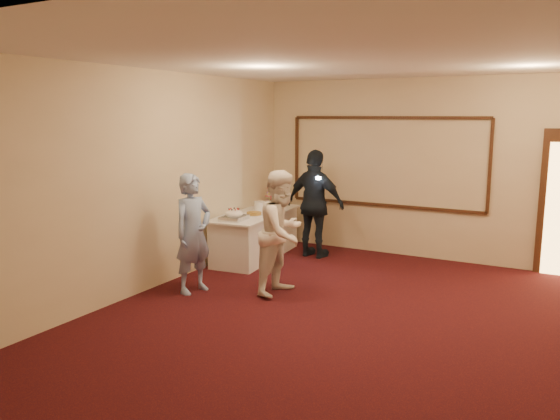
# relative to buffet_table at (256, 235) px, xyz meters

# --- Properties ---
(floor) EXTENTS (7.00, 7.00, 0.00)m
(floor) POSITION_rel_buffet_table_xyz_m (2.60, -2.14, -0.39)
(floor) COLOR black
(floor) RESTS_ON ground
(room_walls) EXTENTS (6.04, 7.04, 3.02)m
(room_walls) POSITION_rel_buffet_table_xyz_m (2.60, -2.14, 1.64)
(room_walls) COLOR beige
(room_walls) RESTS_ON floor
(wall_molding) EXTENTS (3.45, 0.04, 1.55)m
(wall_molding) POSITION_rel_buffet_table_xyz_m (1.80, 1.33, 1.21)
(wall_molding) COLOR black
(wall_molding) RESTS_ON room_walls
(buffet_table) EXTENTS (1.01, 2.16, 0.77)m
(buffet_table) POSITION_rel_buffet_table_xyz_m (0.00, 0.00, 0.00)
(buffet_table) COLOR silver
(buffet_table) RESTS_ON floor
(pavlova_tray) EXTENTS (0.38, 0.50, 0.17)m
(pavlova_tray) POSITION_rel_buffet_table_xyz_m (0.04, -0.72, 0.46)
(pavlova_tray) COLOR silver
(pavlova_tray) RESTS_ON buffet_table
(cupcake_stand) EXTENTS (0.28, 0.28, 0.40)m
(cupcake_stand) POSITION_rel_buffet_table_xyz_m (-0.21, 0.90, 0.53)
(cupcake_stand) COLOR #C94552
(cupcake_stand) RESTS_ON buffet_table
(plate_stack_a) EXTENTS (0.21, 0.21, 0.17)m
(plate_stack_a) POSITION_rel_buffet_table_xyz_m (0.00, 0.14, 0.47)
(plate_stack_a) COLOR white
(plate_stack_a) RESTS_ON buffet_table
(plate_stack_b) EXTENTS (0.17, 0.17, 0.14)m
(plate_stack_b) POSITION_rel_buffet_table_xyz_m (0.16, 0.35, 0.45)
(plate_stack_b) COLOR white
(plate_stack_b) RESTS_ON buffet_table
(tart) EXTENTS (0.28, 0.28, 0.06)m
(tart) POSITION_rel_buffet_table_xyz_m (0.12, -0.24, 0.41)
(tart) COLOR white
(tart) RESTS_ON buffet_table
(man) EXTENTS (0.51, 0.66, 1.63)m
(man) POSITION_rel_buffet_table_xyz_m (0.22, -1.98, 0.43)
(man) COLOR #8CA8DF
(man) RESTS_ON floor
(woman) EXTENTS (0.70, 0.86, 1.68)m
(woman) POSITION_rel_buffet_table_xyz_m (1.30, -1.45, 0.45)
(woman) COLOR white
(woman) RESTS_ON floor
(guest) EXTENTS (1.11, 0.55, 1.83)m
(guest) POSITION_rel_buffet_table_xyz_m (0.87, 0.50, 0.53)
(guest) COLOR black
(guest) RESTS_ON floor
(camera_flash) EXTENTS (0.08, 0.05, 0.05)m
(camera_flash) POSITION_rel_buffet_table_xyz_m (1.05, 0.24, 1.00)
(camera_flash) COLOR white
(camera_flash) RESTS_ON guest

